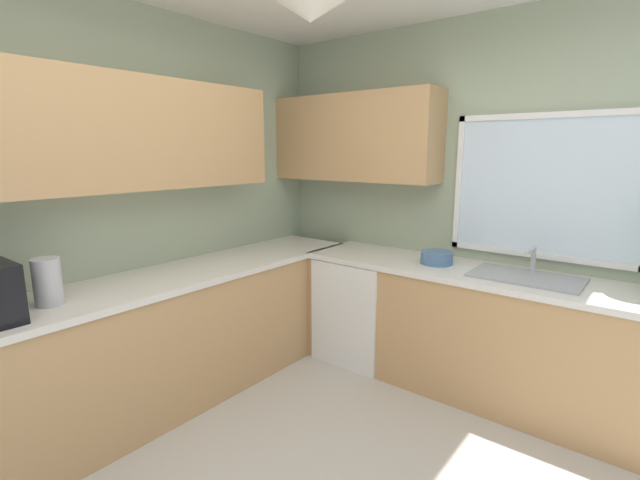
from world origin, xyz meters
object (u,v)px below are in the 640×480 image
dishwasher (362,307)px  bowl (437,258)px  kettle (47,282)px  sink_assembly (526,277)px

dishwasher → bowl: bearing=2.8°
kettle → dishwasher: bearing=73.0°
dishwasher → sink_assembly: (1.22, 0.04, 0.48)m
kettle → bowl: size_ratio=1.11×
sink_assembly → bowl: bearing=-179.5°
kettle → sink_assembly: kettle is taller
kettle → sink_assembly: (1.86, 2.12, -0.12)m
dishwasher → bowl: (0.61, 0.03, 0.51)m
kettle → bowl: bearing=59.4°
kettle → bowl: kettle is taller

